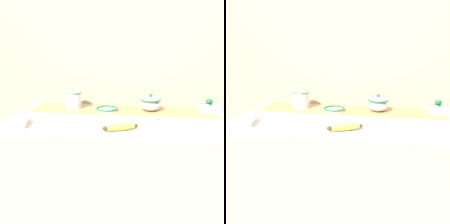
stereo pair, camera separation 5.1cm
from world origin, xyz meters
The scene contains 10 objects.
countertop centered at (0.00, 0.00, 0.47)m, with size 1.30×0.64×0.93m, color beige.
back_wall centered at (0.00, 0.34, 1.20)m, with size 2.10×0.04×2.40m, color #B7AD99.
table_runner centered at (0.00, 0.19, 0.93)m, with size 1.20×0.25×0.00m, color tan.
cream_pitcher centered at (-0.33, 0.19, 0.99)m, with size 0.11×0.13×0.11m.
sugar_bowl centered at (0.19, 0.19, 0.98)m, with size 0.13×0.13×0.11m.
small_dish centered at (-0.09, 0.15, 0.95)m, with size 0.14×0.14×0.02m.
banana centered at (0.03, -0.19, 0.95)m, with size 0.18×0.10×0.04m.
spoon centered at (0.21, 0.01, 0.94)m, with size 0.18×0.07×0.01m.
napkin_stack centered at (-0.53, -0.19, 0.94)m, with size 0.13×0.13×0.03m, color silver.
gift_box centered at (0.56, 0.21, 0.96)m, with size 0.12×0.11×0.08m.
Camera 1 is at (0.11, -1.22, 1.33)m, focal length 35.00 mm.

